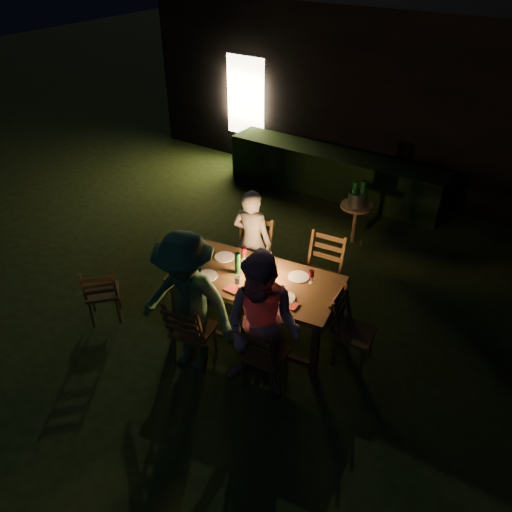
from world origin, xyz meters
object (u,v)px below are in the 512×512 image
Objects in this scene: dining_table at (256,283)px; lantern at (262,266)px; chair_near_left at (194,340)px; person_opp_right at (262,328)px; side_table at (356,209)px; ice_bucket at (358,198)px; bottle_bucket_a at (354,196)px; chair_near_right at (264,364)px; bottle_table at (238,263)px; person_opp_left at (188,304)px; chair_end at (352,342)px; chair_far_left at (251,269)px; bottle_bucket_b at (362,195)px; chair_spare at (104,301)px; chair_far_right at (319,288)px; person_house_side at (252,241)px.

dining_table is 6.06× the size of lantern.
chair_near_left is 1.07m from person_opp_right.
chair_near_left is 1.47× the size of side_table.
ice_bucket is 0.94× the size of bottle_bucket_a.
bottle_table is (-0.80, 0.66, 0.67)m from chair_near_right.
person_opp_left is at bearing -171.96° from chair_near_right.
person_opp_right is (-0.65, -0.93, 0.59)m from chair_end.
lantern reaches higher than side_table.
chair_far_left is (-1.12, 1.39, 0.02)m from chair_near_right.
chair_spare is at bearing -118.90° from bottle_bucket_b.
bottle_bucket_b reaches higher than chair_spare.
chair_near_left is 1.10× the size of chair_spare.
dining_table is 2.32× the size of chair_spare.
chair_near_right reaches higher than ice_bucket.
ice_bucket is (0.70, 1.94, 0.47)m from chair_far_left.
person_opp_right is (0.90, 0.08, 0.57)m from chair_near_left.
chair_far_right is 1.91m from bottle_bucket_b.
chair_far_right is 1.03m from chair_end.
chair_end reaches higher than chair_spare.
bottle_bucket_b is (0.43, 2.71, -0.13)m from bottle_table.
bottle_bucket_a is 0.13m from bottle_bucket_b.
chair_far_left reaches higher than bottle_bucket_a.
chair_far_right is at bearing 178.19° from chair_far_left.
dining_table is at bearing -91.93° from bottle_bucket_a.
ice_bucket is 0.08m from bottle_bucket_b.
chair_far_left is at bearing -108.85° from bottle_bucket_a.
bottle_bucket_a is at bearing -141.34° from ice_bucket.
person_opp_left is at bearing -95.25° from bottle_table.
chair_spare is at bearing -118.55° from side_table.
person_opp_right is at bearing -42.98° from chair_spare.
bottle_table is at bearing -98.20° from ice_bucket.
lantern is at bearing 56.19° from chair_near_left.
lantern is 1.09× the size of bottle_bucket_b.
lantern is at bearing 122.92° from chair_far_left.
chair_near_right is at bearing -82.82° from side_table.
bottle_table is 0.88× the size of bottle_bucket_a.
chair_spare is (-2.99, -1.07, -0.01)m from chair_end.
lantern reaches higher than chair_end.
chair_end is (0.66, 0.88, -0.02)m from chair_near_right.
dining_table is 2.10× the size of chair_near_right.
bottle_bucket_a is (-0.47, 3.29, 0.54)m from chair_near_right.
chair_near_right is 3.15× the size of bottle_bucket_a.
bottle_table reaches higher than chair_end.
bottle_bucket_b is at bearing 80.88° from bottle_table.
chair_far_right is 1.13× the size of chair_end.
chair_end is 1.05× the size of chair_spare.
ice_bucket is at bearing -118.89° from person_house_side.
person_opp_left is (-0.76, -1.72, 0.56)m from chair_far_right.
lantern is 1.17× the size of ice_bucket.
chair_spare is 2.17m from lantern.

